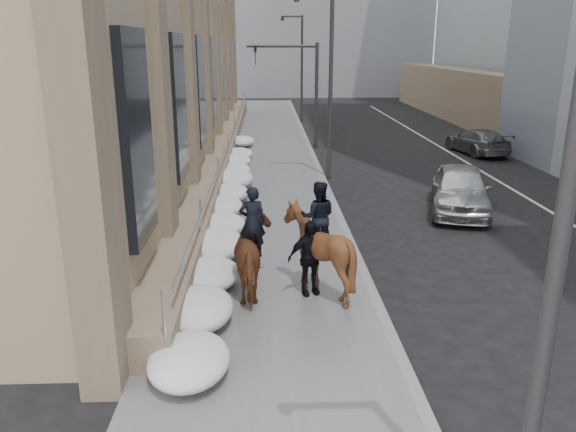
% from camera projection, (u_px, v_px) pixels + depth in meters
% --- Properties ---
extents(ground, '(140.00, 140.00, 0.00)m').
position_uv_depth(ground, '(266.00, 326.00, 12.28)').
color(ground, black).
rests_on(ground, ground).
extents(sidewalk, '(5.00, 80.00, 0.12)m').
position_uv_depth(sidewalk, '(266.00, 201.00, 21.81)').
color(sidewalk, '#555558').
rests_on(sidewalk, ground).
extents(curb, '(0.24, 80.00, 0.12)m').
position_uv_depth(curb, '(333.00, 201.00, 21.91)').
color(curb, slate).
rests_on(curb, ground).
extents(lane_line, '(0.15, 70.00, 0.01)m').
position_uv_depth(lane_line, '(530.00, 200.00, 22.22)').
color(lane_line, '#BFB78C').
rests_on(lane_line, ground).
extents(bg_building_far, '(24.00, 12.00, 20.00)m').
position_uv_depth(bg_building_far, '(221.00, 13.00, 77.88)').
color(bg_building_far, gray).
rests_on(bg_building_far, ground).
extents(streetlight_near, '(1.71, 0.24, 8.00)m').
position_uv_depth(streetlight_near, '(551.00, 192.00, 5.30)').
color(streetlight_near, '#2D2D30').
rests_on(streetlight_near, ground).
extents(streetlight_mid, '(1.71, 0.24, 8.00)m').
position_uv_depth(streetlight_mid, '(327.00, 76.00, 24.40)').
color(streetlight_mid, '#2D2D30').
rests_on(streetlight_mid, ground).
extents(streetlight_far, '(1.71, 0.24, 8.00)m').
position_uv_depth(streetlight_far, '(300.00, 62.00, 43.51)').
color(streetlight_far, '#2D2D30').
rests_on(streetlight_far, ground).
extents(traffic_signal, '(4.10, 0.22, 6.00)m').
position_uv_depth(traffic_signal, '(301.00, 79.00, 32.19)').
color(traffic_signal, '#2D2D30').
rests_on(traffic_signal, ground).
extents(snow_bank, '(1.70, 18.10, 0.76)m').
position_uv_depth(snow_bank, '(225.00, 205.00, 19.83)').
color(snow_bank, silver).
rests_on(snow_bank, sidewalk).
extents(mounted_horse_left, '(1.29, 2.37, 2.62)m').
position_uv_depth(mounted_horse_left, '(256.00, 253.00, 13.38)').
color(mounted_horse_left, '#562D19').
rests_on(mounted_horse_left, sidewalk).
extents(mounted_horse_right, '(1.88, 2.08, 2.73)m').
position_uv_depth(mounted_horse_right, '(318.00, 247.00, 13.39)').
color(mounted_horse_right, '#4A2815').
rests_on(mounted_horse_right, sidewalk).
extents(pedestrian, '(1.16, 0.76, 1.84)m').
position_uv_depth(pedestrian, '(309.00, 258.00, 13.37)').
color(pedestrian, black).
rests_on(pedestrian, sidewalk).
extents(car_silver, '(3.32, 5.36, 1.70)m').
position_uv_depth(car_silver, '(460.00, 189.00, 20.49)').
color(car_silver, '#AAADB1').
rests_on(car_silver, ground).
extents(car_grey, '(2.64, 5.05, 1.40)m').
position_uv_depth(car_grey, '(477.00, 141.00, 31.43)').
color(car_grey, '#595B61').
rests_on(car_grey, ground).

